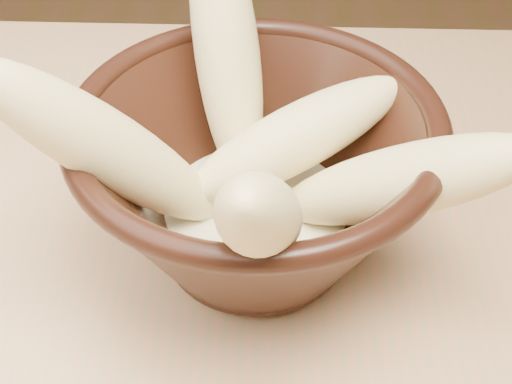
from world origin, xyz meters
TOP-DOWN VIEW (x-y plane):
  - bowl at (0.13, 0.09)m, footprint 0.23×0.23m
  - milk_puddle at (0.13, 0.09)m, footprint 0.13×0.13m
  - banana_upright at (0.11, 0.15)m, footprint 0.07×0.12m
  - banana_left at (0.05, 0.06)m, footprint 0.15×0.10m
  - banana_right at (0.21, 0.06)m, footprint 0.17×0.10m
  - banana_across at (0.16, 0.11)m, footprint 0.16×0.11m
  - banana_front at (0.14, 0.01)m, footprint 0.05×0.16m

SIDE VIEW (x-z plane):
  - milk_puddle at x=0.13m, z-range 0.78..0.80m
  - bowl at x=0.13m, z-range 0.76..0.88m
  - banana_across at x=0.16m, z-range 0.80..0.88m
  - banana_right at x=0.21m, z-range 0.78..0.91m
  - banana_front at x=0.14m, z-range 0.78..0.95m
  - banana_left at x=0.05m, z-range 0.78..0.95m
  - banana_upright at x=0.11m, z-range 0.79..0.96m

